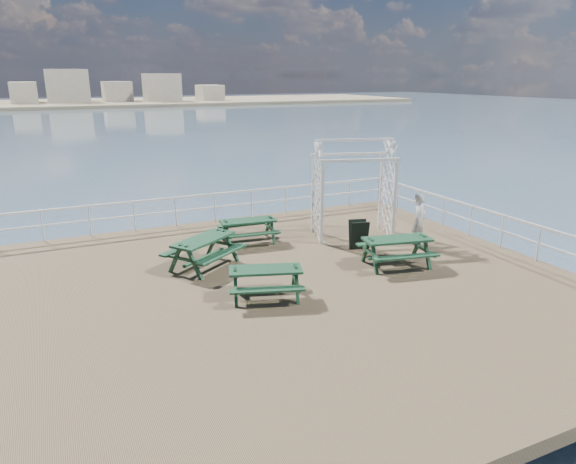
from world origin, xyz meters
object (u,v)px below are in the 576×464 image
Objects in this scene: picnic_table_c at (204,246)px; person at (420,220)px; trellis_arbor at (353,194)px; picnic_table_e at (397,246)px; picnic_table_d at (266,276)px; picnic_table_b at (248,226)px.

person is (6.83, -1.02, 0.23)m from picnic_table_c.
person is (1.40, -1.82, -0.62)m from trellis_arbor.
trellis_arbor is at bearing 94.53° from picnic_table_e.
picnic_table_d is at bearing -127.26° from trellis_arbor.
trellis_arbor is 1.94× the size of person.
picnic_table_d is 4.31m from picnic_table_e.
picnic_table_b is at bearing 93.00° from picnic_table_d.
picnic_table_b reaches higher than picnic_table_d.
person is at bearing -21.55° from picnic_table_b.
picnic_table_c is 1.16× the size of picnic_table_e.
picnic_table_e is 1.29× the size of person.
picnic_table_e is at bearing 24.61° from picnic_table_d.
picnic_table_e reaches higher than picnic_table_b.
person is at bearing -36.97° from trellis_arbor.
picnic_table_b is 5.54m from person.
picnic_table_b is at bearing 140.73° from picnic_table_e.
trellis_arbor reaches higher than picnic_table_b.
trellis_arbor is at bearing 94.63° from person.
picnic_table_b is at bearing 4.08° from picnic_table_c.
person is at bearing 33.87° from picnic_table_d.
trellis_arbor is (3.49, -0.78, 0.91)m from picnic_table_b.
picnic_table_b is 0.88× the size of picnic_table_e.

